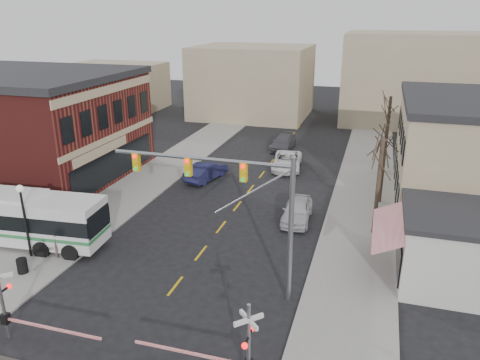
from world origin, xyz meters
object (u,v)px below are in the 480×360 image
Objects in this scene: trash_bin at (22,266)px; car_b at (206,171)px; rr_crossing_east at (238,346)px; car_d at (283,142)px; rr_crossing_west at (10,304)px; car_c at (287,161)px; transit_bus at (7,216)px; pedestrian_far at (76,214)px; pedestrian_near at (58,245)px; traffic_signal_mast at (240,195)px; car_a at (297,210)px; street_lamp at (23,207)px.

trash_bin is 0.18× the size of car_b.
rr_crossing_east is 1.06× the size of car_d.
rr_crossing_west reaches higher than car_c.
car_b is at bearing 62.12° from transit_bus.
transit_bus is 8.39× the size of pedestrian_far.
car_c is 3.55× the size of pedestrian_near.
pedestrian_near is at bearing 91.16° from car_b.
rr_crossing_west is 6.41m from trash_bin.
car_a is at bearing 82.25° from traffic_signal_mast.
car_b is (4.54, 18.61, 0.25)m from trash_bin.
car_b is 13.17m from pedestrian_far.
street_lamp is at bearing 111.57° from pedestrian_near.
traffic_signal_mast is at bearing -82.84° from pedestrian_near.
rr_crossing_east is 15.45m from trash_bin.
transit_bus is 4.52m from pedestrian_far.
rr_crossing_east is 6.27× the size of trash_bin.
rr_crossing_west is 7.81m from pedestrian_near.
car_d is at bearing -7.99° from pedestrian_near.
rr_crossing_west reaches higher than car_a.
transit_bus is 2.83× the size of street_lamp.
rr_crossing_west reaches higher than pedestrian_far.
car_d is (4.66, 12.11, -0.05)m from car_b.
transit_bus is 19.90m from rr_crossing_east.
street_lamp is (2.74, -1.36, 1.56)m from transit_bus.
rr_crossing_west reaches higher than car_d.
rr_crossing_west is 1.06× the size of car_d.
traffic_signal_mast is at bearing 37.83° from rr_crossing_west.
car_d is (9.19, 30.72, 0.20)m from trash_bin.
street_lamp is 3.14m from pedestrian_near.
rr_crossing_west reaches higher than car_b.
car_a is (10.29, 17.05, -1.13)m from rr_crossing_west.
traffic_signal_mast is 2.07× the size of street_lamp.
traffic_signal_mast reaches higher than rr_crossing_west.
street_lamp is 2.95× the size of pedestrian_near.
car_c is (-3.64, 28.48, -1.17)m from rr_crossing_east.
street_lamp is (-4.72, 6.74, 1.51)m from rr_crossing_west.
car_a is 0.93× the size of car_d.
car_c is 20.93m from pedestrian_far.
car_c is 3.56× the size of pedestrian_far.
transit_bus is 2.40× the size of rr_crossing_west.
traffic_signal_mast is 11.33m from car_a.
pedestrian_far is at bearing -162.41° from car_a.
rr_crossing_east is at bearing -90.34° from car_a.
rr_crossing_east is 35.83m from car_d.
transit_bus is at bearing 139.27° from trash_bin.
car_d is at bearing 73.34° from trash_bin.
rr_crossing_west is 3.49× the size of pedestrian_far.
trash_bin is 19.15m from car_b.
rr_crossing_east reaches higher than car_a.
car_a is (14.10, 12.08, 0.27)m from trash_bin.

